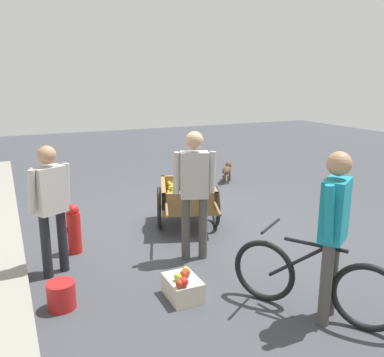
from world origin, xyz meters
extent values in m
plane|color=#3D3F44|center=(0.00, 0.00, 0.00)|extent=(24.00, 24.00, 0.00)
cube|color=olive|center=(-0.06, 0.15, 0.40)|extent=(1.31, 1.13, 0.10)
cube|color=olive|center=(0.42, -0.02, 0.57)|extent=(0.33, 0.77, 0.24)
cube|color=olive|center=(-0.55, 0.33, 0.57)|extent=(0.33, 0.77, 0.24)
cube|color=olive|center=(0.06, 0.50, 0.57)|extent=(1.05, 0.43, 0.24)
cube|color=olive|center=(-0.19, -0.19, 0.57)|extent=(1.05, 0.43, 0.24)
torus|color=black|center=(0.09, 0.57, 0.32)|extent=(0.62, 0.28, 0.64)
torus|color=black|center=(-0.21, -0.26, 0.32)|extent=(0.62, 0.28, 0.64)
cylinder|color=#9E9EA8|center=(-0.06, 0.15, 0.32)|extent=(0.34, 0.84, 0.04)
cylinder|color=olive|center=(-0.72, 0.76, 0.55)|extent=(0.53, 0.22, 0.04)
cylinder|color=olive|center=(-0.96, 0.12, 0.55)|extent=(0.53, 0.22, 0.04)
cylinder|color=#9E9EA8|center=(0.38, -0.01, 0.18)|extent=(0.04, 0.04, 0.35)
ellipsoid|color=gold|center=(-0.11, 0.48, 0.54)|extent=(0.18, 0.10, 0.13)
ellipsoid|color=gold|center=(-0.08, 0.48, 0.55)|extent=(0.18, 0.07, 0.05)
ellipsoid|color=gold|center=(-0.06, 0.47, 0.56)|extent=(0.18, 0.12, 0.13)
ellipsoid|color=gold|center=(0.15, -0.07, 0.53)|extent=(0.16, 0.15, 0.15)
ellipsoid|color=gold|center=(0.16, -0.07, 0.54)|extent=(0.19, 0.11, 0.11)
ellipsoid|color=gold|center=(0.18, -0.07, 0.55)|extent=(0.18, 0.12, 0.05)
ellipsoid|color=gold|center=(0.19, -0.07, 0.56)|extent=(0.19, 0.11, 0.11)
ellipsoid|color=gold|center=(0.20, -0.06, 0.57)|extent=(0.17, 0.11, 0.16)
ellipsoid|color=gold|center=(0.37, 0.28, 0.56)|extent=(0.17, 0.12, 0.15)
ellipsoid|color=gold|center=(0.40, 0.28, 0.57)|extent=(0.19, 0.10, 0.05)
ellipsoid|color=gold|center=(0.42, 0.27, 0.58)|extent=(0.17, 0.10, 0.15)
ellipsoid|color=gold|center=(-0.48, 0.13, 0.62)|extent=(0.17, 0.08, 0.16)
ellipsoid|color=gold|center=(-0.46, 0.13, 0.63)|extent=(0.19, 0.08, 0.05)
ellipsoid|color=gold|center=(-0.43, 0.12, 0.64)|extent=(0.18, 0.07, 0.15)
ellipsoid|color=gold|center=(-0.07, 0.44, 0.53)|extent=(0.18, 0.07, 0.13)
ellipsoid|color=gold|center=(-0.05, 0.44, 0.54)|extent=(0.19, 0.11, 0.09)
ellipsoid|color=gold|center=(-0.04, 0.44, 0.55)|extent=(0.19, 0.10, 0.05)
ellipsoid|color=gold|center=(-0.03, 0.45, 0.56)|extent=(0.19, 0.12, 0.09)
ellipsoid|color=gold|center=(-0.02, 0.45, 0.57)|extent=(0.17, 0.13, 0.13)
ellipsoid|color=gold|center=(-0.08, 0.14, 0.59)|extent=(0.18, 0.12, 0.13)
ellipsoid|color=gold|center=(-0.07, 0.15, 0.60)|extent=(0.19, 0.10, 0.09)
ellipsoid|color=gold|center=(-0.06, 0.15, 0.61)|extent=(0.16, 0.15, 0.05)
ellipsoid|color=gold|center=(-0.05, 0.15, 0.62)|extent=(0.19, 0.06, 0.09)
ellipsoid|color=gold|center=(-0.03, 0.15, 0.63)|extent=(0.16, 0.14, 0.14)
ellipsoid|color=gold|center=(-0.41, 0.47, 0.61)|extent=(0.18, 0.13, 0.12)
ellipsoid|color=gold|center=(-0.40, 0.47, 0.62)|extent=(0.18, 0.06, 0.05)
ellipsoid|color=gold|center=(-0.37, 0.47, 0.63)|extent=(0.17, 0.14, 0.14)
ellipsoid|color=gold|center=(-0.02, 0.37, 0.58)|extent=(0.18, 0.11, 0.14)
ellipsoid|color=gold|center=(0.00, 0.37, 0.59)|extent=(0.18, 0.13, 0.09)
ellipsoid|color=gold|center=(0.02, 0.37, 0.60)|extent=(0.19, 0.07, 0.08)
ellipsoid|color=gold|center=(0.03, 0.38, 0.61)|extent=(0.18, 0.09, 0.14)
ellipsoid|color=gold|center=(0.18, 0.33, 0.59)|extent=(0.18, 0.09, 0.14)
ellipsoid|color=gold|center=(0.20, 0.33, 0.60)|extent=(0.17, 0.15, 0.10)
ellipsoid|color=gold|center=(0.21, 0.33, 0.61)|extent=(0.18, 0.14, 0.05)
ellipsoid|color=gold|center=(0.22, 0.33, 0.62)|extent=(0.19, 0.10, 0.10)
ellipsoid|color=gold|center=(0.23, 0.34, 0.63)|extent=(0.16, 0.14, 0.14)
ellipsoid|color=gold|center=(0.21, -0.21, 0.52)|extent=(0.16, 0.15, 0.13)
ellipsoid|color=gold|center=(0.22, -0.21, 0.53)|extent=(0.19, 0.05, 0.10)
ellipsoid|color=gold|center=(0.23, -0.20, 0.54)|extent=(0.18, 0.07, 0.05)
ellipsoid|color=gold|center=(0.24, -0.20, 0.55)|extent=(0.19, 0.08, 0.10)
ellipsoid|color=gold|center=(0.25, -0.20, 0.56)|extent=(0.18, 0.06, 0.12)
ellipsoid|color=gold|center=(0.32, 0.24, 0.55)|extent=(0.18, 0.07, 0.13)
ellipsoid|color=gold|center=(0.34, 0.24, 0.56)|extent=(0.17, 0.16, 0.08)
ellipsoid|color=gold|center=(0.35, 0.24, 0.57)|extent=(0.17, 0.16, 0.08)
ellipsoid|color=gold|center=(0.37, 0.24, 0.58)|extent=(0.17, 0.05, 0.15)
cylinder|color=#4C4742|center=(-1.11, 0.65, 0.41)|extent=(0.11, 0.11, 0.81)
cylinder|color=#4C4742|center=(-1.18, 0.44, 0.41)|extent=(0.11, 0.11, 0.81)
cube|color=#B7B2AD|center=(-1.14, 0.55, 1.10)|extent=(0.30, 0.39, 0.58)
sphere|color=tan|center=(-1.14, 0.55, 1.53)|extent=(0.22, 0.22, 0.22)
cylinder|color=#B7B2AD|center=(-1.07, 0.75, 1.13)|extent=(0.08, 0.10, 0.52)
cylinder|color=#B7B2AD|center=(-1.22, 0.34, 1.13)|extent=(0.08, 0.09, 0.52)
torus|color=black|center=(-2.37, 0.33, 0.33)|extent=(0.59, 0.41, 0.66)
torus|color=black|center=(-3.21, -0.22, 0.33)|extent=(0.59, 0.41, 0.66)
cylinder|color=black|center=(-2.79, 0.06, 0.73)|extent=(0.52, 0.36, 0.04)
cylinder|color=black|center=(-2.89, -0.01, 0.56)|extent=(0.11, 0.09, 0.45)
cylinder|color=black|center=(-2.64, 0.16, 0.51)|extent=(0.46, 0.32, 0.43)
ellipsoid|color=black|center=(-2.91, -0.02, 0.82)|extent=(0.20, 0.08, 0.06)
cylinder|color=black|center=(-2.42, 0.30, 0.83)|extent=(0.28, 0.40, 0.03)
cylinder|color=#4C4742|center=(-2.98, 0.07, 0.41)|extent=(0.11, 0.11, 0.81)
cylinder|color=#4C4742|center=(-2.86, -0.12, 0.41)|extent=(0.11, 0.11, 0.81)
cube|color=teal|center=(-2.92, -0.02, 1.10)|extent=(0.35, 0.39, 0.58)
sphere|color=tan|center=(-2.92, -0.02, 1.53)|extent=(0.22, 0.22, 0.22)
cylinder|color=teal|center=(-3.04, 0.16, 1.13)|extent=(0.08, 0.12, 0.52)
cylinder|color=teal|center=(-2.80, -0.21, 1.13)|extent=(0.08, 0.09, 0.52)
ellipsoid|color=#4C3823|center=(2.07, -1.75, 0.27)|extent=(0.46, 0.41, 0.18)
sphere|color=#4C3823|center=(2.28, -1.92, 0.33)|extent=(0.14, 0.14, 0.14)
cylinder|color=#4C3823|center=(1.85, -1.58, 0.31)|extent=(0.10, 0.09, 0.12)
cylinder|color=#4C3823|center=(2.21, -1.79, 0.09)|extent=(0.04, 0.04, 0.18)
cylinder|color=#4C3823|center=(2.14, -1.87, 0.09)|extent=(0.04, 0.04, 0.18)
cylinder|color=#4C3823|center=(2.00, -1.63, 0.09)|extent=(0.04, 0.04, 0.18)
cylinder|color=#4C3823|center=(1.93, -1.71, 0.09)|extent=(0.04, 0.04, 0.18)
cylinder|color=red|center=(-0.33, 1.91, 0.28)|extent=(0.18, 0.18, 0.55)
sphere|color=red|center=(-0.33, 1.91, 0.59)|extent=(0.16, 0.16, 0.16)
cylinder|color=red|center=(-0.22, 1.91, 0.33)|extent=(0.10, 0.07, 0.07)
cylinder|color=red|center=(-0.33, 2.02, 0.33)|extent=(0.07, 0.10, 0.07)
cylinder|color=#B21E1E|center=(-1.65, 2.26, 0.14)|extent=(0.28, 0.28, 0.28)
cube|color=beige|center=(-1.98, 1.08, 0.11)|extent=(0.44, 0.32, 0.22)
sphere|color=#B23319|center=(-1.95, 1.02, 0.26)|extent=(0.08, 0.08, 0.08)
sphere|color=red|center=(-2.14, 1.13, 0.27)|extent=(0.10, 0.10, 0.10)
sphere|color=#99BF33|center=(-2.00, 1.14, 0.26)|extent=(0.08, 0.08, 0.08)
sphere|color=#B23319|center=(-2.15, 1.18, 0.26)|extent=(0.09, 0.09, 0.09)
sphere|color=#99BF33|center=(-1.87, 0.99, 0.26)|extent=(0.07, 0.07, 0.07)
sphere|color=#B23319|center=(-1.97, 1.06, 0.26)|extent=(0.08, 0.08, 0.08)
cylinder|color=black|center=(-0.81, 2.12, 0.38)|extent=(0.11, 0.11, 0.76)
cylinder|color=black|center=(-0.91, 2.31, 0.38)|extent=(0.11, 0.11, 0.76)
cube|color=#B7B2AD|center=(-0.86, 2.22, 1.03)|extent=(0.33, 0.39, 0.54)
sphere|color=tan|center=(-0.86, 2.22, 1.43)|extent=(0.21, 0.21, 0.21)
cylinder|color=#B7B2AD|center=(-0.76, 2.02, 1.06)|extent=(0.08, 0.10, 0.49)
cylinder|color=#B7B2AD|center=(-0.96, 2.41, 1.06)|extent=(0.08, 0.11, 0.49)
camera|label=1|loc=(-5.56, 2.62, 2.27)|focal=38.25mm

